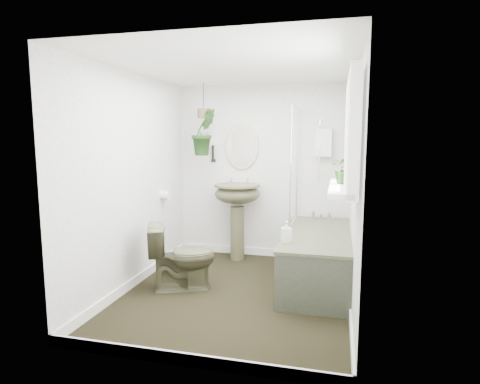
# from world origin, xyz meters

# --- Properties ---
(floor) EXTENTS (2.30, 2.80, 0.02)m
(floor) POSITION_xyz_m (0.00, 0.00, -0.01)
(floor) COLOR black
(floor) RESTS_ON ground
(ceiling) EXTENTS (2.30, 2.80, 0.02)m
(ceiling) POSITION_xyz_m (0.00, 0.00, 2.31)
(ceiling) COLOR white
(ceiling) RESTS_ON ground
(wall_back) EXTENTS (2.30, 0.02, 2.30)m
(wall_back) POSITION_xyz_m (0.00, 1.41, 1.15)
(wall_back) COLOR white
(wall_back) RESTS_ON ground
(wall_front) EXTENTS (2.30, 0.02, 2.30)m
(wall_front) POSITION_xyz_m (0.00, -1.41, 1.15)
(wall_front) COLOR white
(wall_front) RESTS_ON ground
(wall_left) EXTENTS (0.02, 2.80, 2.30)m
(wall_left) POSITION_xyz_m (-1.16, 0.00, 1.15)
(wall_left) COLOR white
(wall_left) RESTS_ON ground
(wall_right) EXTENTS (0.02, 2.80, 2.30)m
(wall_right) POSITION_xyz_m (1.16, 0.00, 1.15)
(wall_right) COLOR white
(wall_right) RESTS_ON ground
(skirting) EXTENTS (2.30, 2.80, 0.10)m
(skirting) POSITION_xyz_m (0.00, 0.00, 0.05)
(skirting) COLOR white
(skirting) RESTS_ON floor
(bathtub) EXTENTS (0.72, 1.72, 0.58)m
(bathtub) POSITION_xyz_m (0.80, 0.50, 0.29)
(bathtub) COLOR #45452D
(bathtub) RESTS_ON floor
(bath_screen) EXTENTS (0.04, 0.72, 1.40)m
(bath_screen) POSITION_xyz_m (0.47, 0.99, 1.28)
(bath_screen) COLOR silver
(bath_screen) RESTS_ON bathtub
(shower_box) EXTENTS (0.20, 0.10, 0.35)m
(shower_box) POSITION_xyz_m (0.80, 1.34, 1.55)
(shower_box) COLOR white
(shower_box) RESTS_ON wall_back
(oval_mirror) EXTENTS (0.46, 0.03, 0.62)m
(oval_mirror) POSITION_xyz_m (-0.28, 1.37, 1.50)
(oval_mirror) COLOR #C0B38E
(oval_mirror) RESTS_ON wall_back
(wall_sconce) EXTENTS (0.04, 0.04, 0.22)m
(wall_sconce) POSITION_xyz_m (-0.68, 1.36, 1.40)
(wall_sconce) COLOR black
(wall_sconce) RESTS_ON wall_back
(toilet_roll_holder) EXTENTS (0.11, 0.11, 0.11)m
(toilet_roll_holder) POSITION_xyz_m (-1.10, 0.70, 0.90)
(toilet_roll_holder) COLOR white
(toilet_roll_holder) RESTS_ON wall_left
(window_recess) EXTENTS (0.08, 1.00, 0.90)m
(window_recess) POSITION_xyz_m (1.09, -0.70, 1.65)
(window_recess) COLOR white
(window_recess) RESTS_ON wall_right
(window_sill) EXTENTS (0.18, 1.00, 0.04)m
(window_sill) POSITION_xyz_m (1.02, -0.70, 1.23)
(window_sill) COLOR white
(window_sill) RESTS_ON wall_right
(window_blinds) EXTENTS (0.01, 0.86, 0.76)m
(window_blinds) POSITION_xyz_m (1.04, -0.70, 1.65)
(window_blinds) COLOR white
(window_blinds) RESTS_ON wall_right
(toilet) EXTENTS (0.80, 0.65, 0.71)m
(toilet) POSITION_xyz_m (-0.60, -0.01, 0.36)
(toilet) COLOR #45452D
(toilet) RESTS_ON floor
(pedestal_sink) EXTENTS (0.69, 0.62, 1.02)m
(pedestal_sink) POSITION_xyz_m (-0.28, 1.14, 0.51)
(pedestal_sink) COLOR #45452D
(pedestal_sink) RESTS_ON floor
(sill_plant) EXTENTS (0.24, 0.21, 0.26)m
(sill_plant) POSITION_xyz_m (1.05, -0.58, 1.38)
(sill_plant) COLOR black
(sill_plant) RESTS_ON window_sill
(hanging_plant) EXTENTS (0.41, 0.42, 0.59)m
(hanging_plant) POSITION_xyz_m (-0.70, 1.05, 1.68)
(hanging_plant) COLOR black
(hanging_plant) RESTS_ON ceiling
(soap_bottle) EXTENTS (0.12, 0.12, 0.21)m
(soap_bottle) POSITION_xyz_m (0.51, 0.02, 0.69)
(soap_bottle) COLOR #2B2224
(soap_bottle) RESTS_ON bathtub
(hanging_pot) EXTENTS (0.16, 0.16, 0.12)m
(hanging_pot) POSITION_xyz_m (-0.70, 1.05, 1.92)
(hanging_pot) COLOR brown
(hanging_pot) RESTS_ON ceiling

